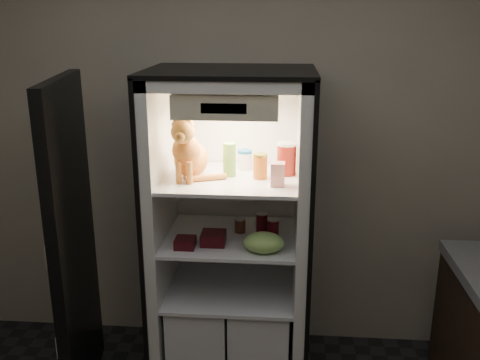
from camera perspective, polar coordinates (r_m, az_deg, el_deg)
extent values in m
plane|color=beige|center=(3.39, -0.23, 3.63)|extent=(3.60, 0.00, 3.60)
cube|color=white|center=(3.40, -0.41, -3.88)|extent=(0.85, 0.06, 1.85)
cube|color=white|center=(3.16, -8.12, -5.70)|extent=(0.06, 0.70, 1.85)
cube|color=white|center=(3.09, 6.41, -6.19)|extent=(0.06, 0.70, 1.85)
cube|color=white|center=(2.87, -1.03, 10.68)|extent=(0.85, 0.70, 0.06)
cube|color=black|center=(3.17, -8.87, -5.66)|extent=(0.02, 0.72, 1.87)
cube|color=black|center=(3.09, 7.19, -6.21)|extent=(0.02, 0.72, 1.87)
cube|color=black|center=(2.86, -1.04, 11.51)|extent=(0.90, 0.72, 0.02)
cube|color=white|center=(2.95, -1.04, 0.13)|extent=(0.73, 0.62, 0.02)
cube|color=white|center=(3.07, -1.00, -6.12)|extent=(0.73, 0.62, 0.02)
cube|color=white|center=(3.36, -4.03, -15.13)|extent=(0.34, 0.58, 0.48)
cube|color=white|center=(3.33, 2.16, -15.42)|extent=(0.34, 0.58, 0.48)
cube|color=white|center=(3.22, -0.97, -11.53)|extent=(0.73, 0.62, 0.02)
cube|color=#EDE5C2|center=(2.65, -1.55, 7.94)|extent=(0.52, 0.18, 0.12)
cube|color=black|center=(2.56, -1.76, 7.64)|extent=(0.22, 0.01, 0.05)
cube|color=black|center=(3.08, -17.25, -6.99)|extent=(0.22, 0.87, 1.85)
cube|color=white|center=(3.20, -17.22, -13.55)|extent=(0.17, 0.64, 0.12)
cube|color=white|center=(2.98, -18.06, -5.24)|extent=(0.17, 0.64, 0.12)
ellipsoid|color=#B56117|center=(2.96, -5.24, 2.22)|extent=(0.20, 0.25, 0.20)
ellipsoid|color=#B56117|center=(2.86, -5.75, 3.19)|extent=(0.16, 0.15, 0.17)
sphere|color=orange|center=(2.78, -6.14, 5.13)|extent=(0.13, 0.13, 0.12)
sphere|color=orange|center=(2.73, -6.41, 4.62)|extent=(0.06, 0.06, 0.05)
cone|color=orange|center=(2.78, -6.87, 6.41)|extent=(0.05, 0.05, 0.06)
cone|color=orange|center=(2.76, -5.37, 6.38)|extent=(0.05, 0.05, 0.06)
cylinder|color=#B56117|center=(2.84, -6.58, 0.81)|extent=(0.03, 0.03, 0.12)
cylinder|color=#B56117|center=(2.82, -5.41, 0.75)|extent=(0.03, 0.03, 0.12)
cylinder|color=#B56117|center=(2.88, -3.64, 0.24)|extent=(0.22, 0.11, 0.03)
cylinder|color=green|center=(2.94, -1.14, 2.04)|extent=(0.07, 0.07, 0.17)
cylinder|color=green|center=(2.92, -1.15, 3.82)|extent=(0.07, 0.07, 0.02)
cylinder|color=white|center=(3.08, 0.52, 2.03)|extent=(0.08, 0.08, 0.10)
cylinder|color=#165A9E|center=(3.07, 0.52, 3.06)|extent=(0.08, 0.08, 0.02)
cylinder|color=maroon|center=(2.91, 2.16, 1.37)|extent=(0.08, 0.08, 0.12)
cylinder|color=#B09A2E|center=(2.89, 2.17, 2.68)|extent=(0.08, 0.08, 0.01)
cylinder|color=maroon|center=(2.98, 4.98, 2.15)|extent=(0.11, 0.11, 0.17)
cylinder|color=white|center=(2.96, 5.02, 3.86)|extent=(0.11, 0.11, 0.01)
cube|color=white|center=(2.79, 4.04, 0.62)|extent=(0.07, 0.07, 0.12)
cylinder|color=black|center=(3.08, 2.34, -4.66)|extent=(0.06, 0.06, 0.12)
cylinder|color=#B2B2B2|center=(3.06, 2.35, -3.61)|extent=(0.07, 0.07, 0.00)
cylinder|color=black|center=(3.01, 3.48, -5.34)|extent=(0.06, 0.06, 0.11)
cylinder|color=#B2B2B2|center=(2.99, 3.50, -4.35)|extent=(0.06, 0.06, 0.00)
cylinder|color=black|center=(3.01, 3.54, -5.30)|extent=(0.06, 0.06, 0.11)
cylinder|color=#B2B2B2|center=(2.98, 3.56, -4.26)|extent=(0.06, 0.06, 0.00)
cylinder|color=#502817|center=(3.10, 0.01, -4.91)|extent=(0.06, 0.06, 0.08)
cylinder|color=#B2B2B2|center=(3.08, 0.01, -4.16)|extent=(0.06, 0.06, 0.01)
ellipsoid|color=#81C059|center=(2.85, 2.54, -6.68)|extent=(0.22, 0.16, 0.11)
cube|color=#480C11|center=(2.92, -5.86, -6.68)|extent=(0.11, 0.11, 0.05)
cube|color=#480C11|center=(2.95, -2.86, -6.21)|extent=(0.13, 0.13, 0.07)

